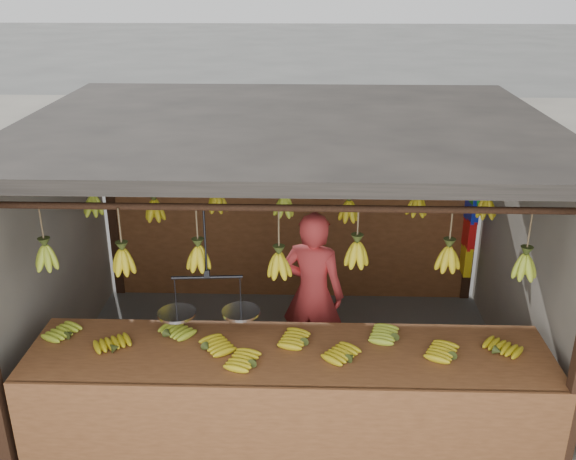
{
  "coord_description": "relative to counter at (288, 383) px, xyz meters",
  "views": [
    {
      "loc": [
        0.17,
        -5.14,
        3.54
      ],
      "look_at": [
        0.0,
        0.3,
        1.3
      ],
      "focal_mm": 40.0,
      "sensor_mm": 36.0,
      "label": 1
    }
  ],
  "objects": [
    {
      "name": "ground",
      "position": [
        -0.05,
        1.23,
        -0.72
      ],
      "size": [
        80.0,
        80.0,
        0.0
      ],
      "primitive_type": "plane",
      "color": "#5B5B57"
    },
    {
      "name": "stall",
      "position": [
        -0.05,
        1.56,
        1.25
      ],
      "size": [
        4.3,
        3.3,
        2.4
      ],
      "color": "black",
      "rests_on": "ground"
    },
    {
      "name": "counter",
      "position": [
        0.0,
        0.0,
        0.0
      ],
      "size": [
        3.89,
        0.88,
        0.96
      ],
      "color": "brown",
      "rests_on": "ground"
    },
    {
      "name": "hanging_bananas",
      "position": [
        -0.05,
        1.23,
        0.91
      ],
      "size": [
        3.58,
        2.22,
        0.39
      ],
      "color": "#92A523",
      "rests_on": "ground"
    },
    {
      "name": "balance_scale",
      "position": [
        -0.59,
        0.23,
        0.48
      ],
      "size": [
        0.75,
        0.31,
        0.85
      ],
      "color": "black",
      "rests_on": "ground"
    },
    {
      "name": "vendor",
      "position": [
        0.19,
        1.24,
        0.07
      ],
      "size": [
        0.66,
        0.53,
        1.59
      ],
      "primitive_type": "imported",
      "rotation": [
        0.0,
        0.0,
        2.85
      ],
      "color": "#BF3333",
      "rests_on": "ground"
    },
    {
      "name": "bag_bundles",
      "position": [
        1.89,
        2.58,
        0.27
      ],
      "size": [
        0.08,
        0.26,
        1.18
      ],
      "color": "#199926",
      "rests_on": "ground"
    }
  ]
}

